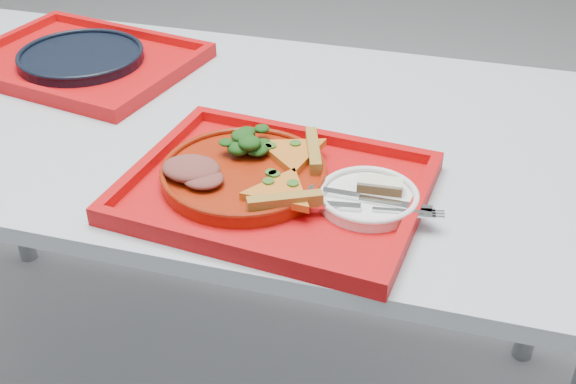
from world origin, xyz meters
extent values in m
cube|color=#A6AFBB|center=(0.00, 0.00, 0.73)|extent=(1.60, 0.80, 0.03)
cylinder|color=gray|center=(-0.72, 0.32, 0.36)|extent=(0.05, 0.05, 0.72)
cylinder|color=gray|center=(0.72, 0.32, 0.36)|extent=(0.05, 0.05, 0.72)
cube|color=#BB090C|center=(0.23, -0.21, 0.76)|extent=(0.48, 0.39, 0.01)
cube|color=#BB090C|center=(-0.31, 0.14, 0.76)|extent=(0.51, 0.43, 0.01)
cylinder|color=maroon|center=(0.17, -0.20, 0.77)|extent=(0.26, 0.26, 0.02)
cylinder|color=white|center=(0.37, -0.21, 0.77)|extent=(0.15, 0.15, 0.01)
cylinder|color=black|center=(-0.31, 0.14, 0.77)|extent=(0.26, 0.26, 0.02)
ellipsoid|color=black|center=(0.15, -0.13, 0.80)|extent=(0.09, 0.08, 0.04)
ellipsoid|color=brown|center=(0.10, -0.24, 0.79)|extent=(0.09, 0.07, 0.03)
cube|color=#442D16|center=(0.39, -0.19, 0.78)|extent=(0.07, 0.03, 0.01)
cube|color=beige|center=(0.39, -0.19, 0.79)|extent=(0.07, 0.03, 0.00)
cube|color=silver|center=(0.38, -0.22, 0.78)|extent=(0.19, 0.02, 0.01)
cube|color=silver|center=(0.38, -0.25, 0.78)|extent=(0.19, 0.05, 0.01)
camera|label=1|loc=(0.50, -1.10, 1.38)|focal=45.00mm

